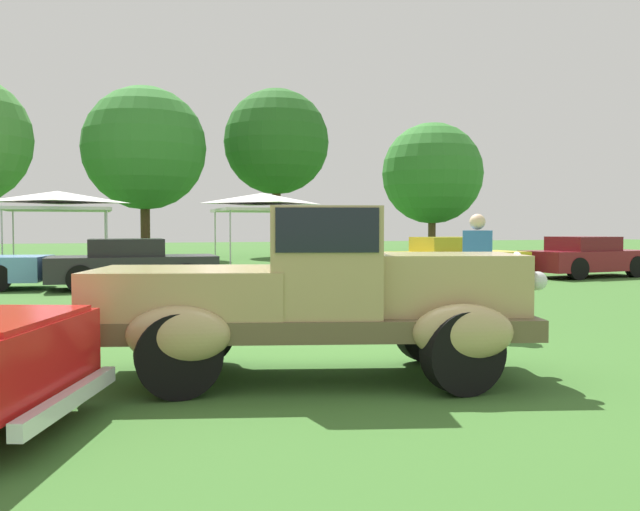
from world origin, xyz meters
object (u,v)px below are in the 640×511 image
object	(u,v)px
show_car_charcoal	(132,264)
show_car_burgundy	(587,257)
feature_pickup_truck	(315,292)
canopy_tent_right_field	(263,201)
show_car_yellow	(453,259)
canopy_tent_center_field	(57,200)
spectator_between_cars	(477,270)

from	to	relation	value
show_car_charcoal	show_car_burgundy	distance (m)	13.21
feature_pickup_truck	show_car_burgundy	bearing A→B (deg)	40.72
show_car_charcoal	canopy_tent_right_field	distance (m)	8.04
feature_pickup_truck	show_car_yellow	bearing A→B (deg)	54.37
show_car_yellow	canopy_tent_right_field	xyz separation A→B (m)	(-4.08, 6.20, 1.82)
show_car_burgundy	show_car_yellow	bearing A→B (deg)	175.03
show_car_yellow	show_car_burgundy	bearing A→B (deg)	-4.97
show_car_charcoal	show_car_yellow	size ratio (longest dim) A/B	0.96
canopy_tent_center_field	canopy_tent_right_field	bearing A→B (deg)	-7.29
spectator_between_cars	canopy_tent_center_field	bearing A→B (deg)	111.24
feature_pickup_truck	show_car_yellow	size ratio (longest dim) A/B	1.07
feature_pickup_truck	show_car_yellow	world-z (taller)	feature_pickup_truck
show_car_yellow	spectator_between_cars	size ratio (longest dim) A/B	2.47
spectator_between_cars	canopy_tent_center_field	size ratio (longest dim) A/B	0.50
spectator_between_cars	canopy_tent_right_field	size ratio (longest dim) A/B	0.53
canopy_tent_center_field	canopy_tent_right_field	distance (m)	6.86
feature_pickup_truck	canopy_tent_center_field	bearing A→B (deg)	100.21
show_car_charcoal	spectator_between_cars	xyz separation A→B (m)	(4.19, -8.87, 0.31)
show_car_charcoal	show_car_yellow	bearing A→B (deg)	-0.12
show_car_charcoal	show_car_burgundy	xyz separation A→B (m)	(13.21, -0.40, -0.00)
show_car_yellow	feature_pickup_truck	bearing A→B (deg)	-125.63
show_car_charcoal	show_car_yellow	world-z (taller)	same
spectator_between_cars	canopy_tent_right_field	distance (m)	15.14
feature_pickup_truck	canopy_tent_right_field	xyz separation A→B (m)	(3.60, 16.92, 1.56)
show_car_yellow	canopy_tent_center_field	xyz separation A→B (m)	(-10.88, 7.07, 1.83)
canopy_tent_center_field	spectator_between_cars	bearing A→B (deg)	-68.76
spectator_between_cars	canopy_tent_center_field	xyz separation A→B (m)	(-6.19, 15.93, 1.51)
show_car_yellow	canopy_tent_right_field	distance (m)	7.65
canopy_tent_center_field	canopy_tent_right_field	xyz separation A→B (m)	(6.80, -0.87, -0.00)
feature_pickup_truck	spectator_between_cars	world-z (taller)	feature_pickup_truck
show_car_yellow	spectator_between_cars	bearing A→B (deg)	-117.93
show_car_burgundy	canopy_tent_right_field	size ratio (longest dim) A/B	1.27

